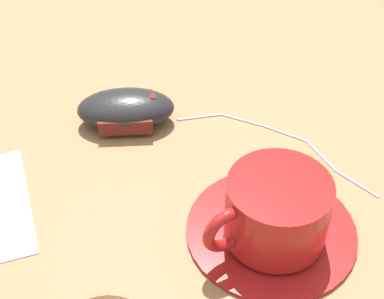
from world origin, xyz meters
TOP-DOWN VIEW (x-y plane):
  - ground_plane at (0.00, 0.00)m, footprint 3.00×3.00m
  - saucer at (0.08, -0.11)m, footprint 0.15×0.15m
  - coffee_cup at (0.08, -0.11)m, footprint 0.11×0.09m
  - computer_mouse at (0.14, 0.09)m, footprint 0.11×0.12m
  - mouse_cable at (0.20, -0.06)m, footprint 0.05×0.23m

SIDE VIEW (x-z plane):
  - ground_plane at x=0.00m, z-range 0.00..0.00m
  - mouse_cable at x=0.20m, z-range 0.00..0.00m
  - saucer at x=0.08m, z-range 0.00..0.01m
  - computer_mouse at x=0.14m, z-range 0.00..0.04m
  - coffee_cup at x=0.08m, z-range 0.01..0.07m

